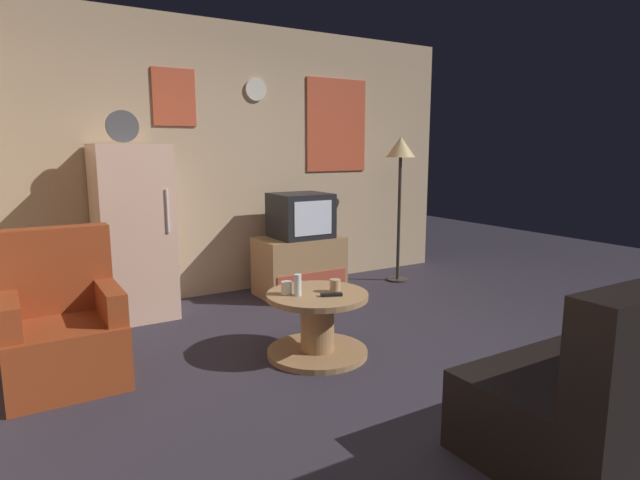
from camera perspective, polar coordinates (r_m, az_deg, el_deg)
name	(u,v)px	position (r m, az deg, el deg)	size (l,w,h in m)	color
ground_plane	(379,373)	(3.58, 6.46, -14.20)	(12.00, 12.00, 0.00)	#2D2833
wall_with_art	(234,160)	(5.42, -9.39, 8.54)	(5.20, 0.12, 2.68)	tan
fridge	(133,232)	(4.80, -19.68, 0.86)	(0.60, 0.62, 1.77)	beige
tv_stand	(299,266)	(5.31, -2.27, -2.82)	(0.84, 0.53, 0.58)	#9E754C
crt_tv	(301,215)	(5.23, -2.13, 2.70)	(0.54, 0.51, 0.44)	black
standing_lamp	(400,158)	(5.79, 8.75, 8.78)	(0.32, 0.32, 1.59)	#332D28
coffee_table	(317,324)	(3.77, -0.29, -9.14)	(0.72, 0.72, 0.46)	#9E754C
wine_glass	(298,285)	(3.62, -2.45, -4.91)	(0.05, 0.05, 0.15)	silver
mug_ceramic_white	(287,288)	(3.67, -3.65, -5.23)	(0.08, 0.08, 0.09)	silver
mug_ceramic_tan	(335,286)	(3.72, 1.65, -4.98)	(0.08, 0.08, 0.09)	tan
remote_control	(331,295)	(3.62, 1.25, -5.96)	(0.15, 0.04, 0.02)	black
armchair	(62,329)	(3.73, -26.23, -8.68)	(0.68, 0.68, 0.96)	maroon
couch	(637,383)	(3.12, 31.22, -13.18)	(1.70, 0.80, 0.92)	black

